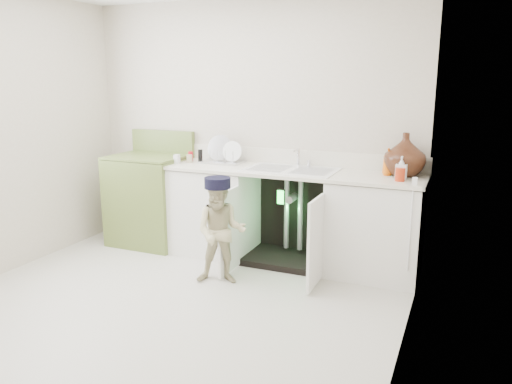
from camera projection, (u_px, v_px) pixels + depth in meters
ground at (174, 301)px, 3.97m from camera, size 3.50×3.50×0.00m
room_shell at (168, 145)px, 3.69m from camera, size 6.00×5.50×1.26m
counter_run at (295, 213)px, 4.72m from camera, size 2.44×1.02×1.28m
avocado_stove at (150, 198)px, 5.31m from camera, size 0.76×0.65×1.18m
repair_worker at (221, 230)px, 4.24m from camera, size 0.71×0.61×0.93m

